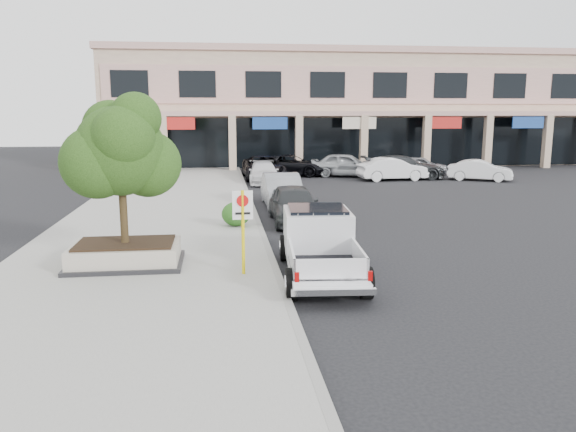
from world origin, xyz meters
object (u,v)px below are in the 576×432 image
Objects in this scene: pickup_truck at (321,245)px; curb_car_a at (294,204)px; curb_car_b at (282,190)px; curb_car_c at (264,173)px; lot_car_d at (291,165)px; planter at (126,254)px; lot_car_f at (480,170)px; planter_tree at (126,151)px; curb_car_d at (264,167)px; lot_car_a at (346,165)px; lot_car_c at (403,167)px; no_parking_sign at (243,220)px; lot_car_e at (420,165)px; lot_car_b at (392,169)px.

pickup_truck is 1.25× the size of curb_car_a.
curb_car_c is at bearing 90.53° from curb_car_b.
pickup_truck is at bearing -167.62° from lot_car_d.
curb_car_a is at bearing -87.55° from curb_car_c.
lot_car_d is (7.79, 23.06, 0.26)m from planter.
pickup_truck is at bearing 171.89° from lot_car_f.
pickup_truck is 20.38m from curb_car_c.
planter_tree is 0.71× the size of curb_car_d.
lot_car_f is at bearing -93.69° from lot_car_a.
curb_car_c is at bearing 101.61° from lot_car_c.
curb_car_c is (2.21, 20.34, -0.97)m from no_parking_sign.
lot_car_f is (2.67, -3.82, 0.01)m from lot_car_e.
curb_car_c is at bearing -95.92° from curb_car_d.
curb_car_c is 4.62m from lot_car_d.
no_parking_sign reaches higher than lot_car_b.
curb_car_d is 1.24× the size of lot_car_b.
curb_car_a is at bearing 72.36° from no_parking_sign.
planter_tree is (0.13, 0.15, 2.94)m from planter.
lot_car_b is at bearing 62.75° from no_parking_sign.
lot_car_c is 1.03× the size of lot_car_d.
pickup_truck is 11.50m from curb_car_b.
planter is 0.56× the size of pickup_truck.
planter_tree is 24.01m from lot_car_b.
lot_car_a is 3.87m from lot_car_d.
lot_car_b is (8.34, -1.71, -0.03)m from curb_car_d.
pickup_truck is at bearing -15.85° from planter_tree.
lot_car_b is at bearing 58.27° from curb_car_a.
lot_car_d is (-3.70, 1.11, -0.09)m from lot_car_a.
pickup_truck is (5.44, -1.35, 0.42)m from planter.
lot_car_b is at bearing 151.60° from lot_car_e.
curb_car_a reaches higher than planter.
pickup_truck is at bearing -88.70° from curb_car_c.
lot_car_c reaches higher than lot_car_d.
pickup_truck reaches higher than curb_car_b.
pickup_truck is at bearing -91.81° from curb_car_d.
lot_car_d is at bearing 71.33° from planter.
no_parking_sign is 0.47× the size of lot_car_a.
planter_tree is 24.71m from lot_car_a.
curb_car_a is 1.00× the size of lot_car_b.
curb_car_a is 0.86× the size of lot_car_d.
no_parking_sign is 27.53m from lot_car_e.
curb_car_a is (5.60, 6.12, -2.64)m from planter_tree.
curb_car_b is at bearing 141.80° from lot_car_c.
planter is at bearing -106.18° from curb_car_d.
no_parking_sign is 0.48× the size of curb_car_b.
planter_tree is 28.19m from lot_car_e.
curb_car_b is 13.69m from lot_car_c.
planter_tree reaches higher than lot_car_c.
lot_car_b is at bearing 129.66° from lot_car_c.
curb_car_c is at bearing 123.54° from lot_car_e.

